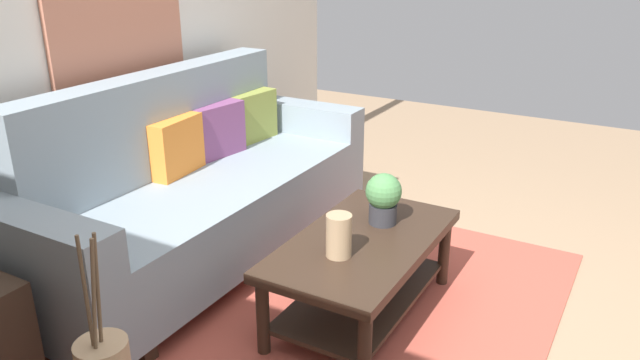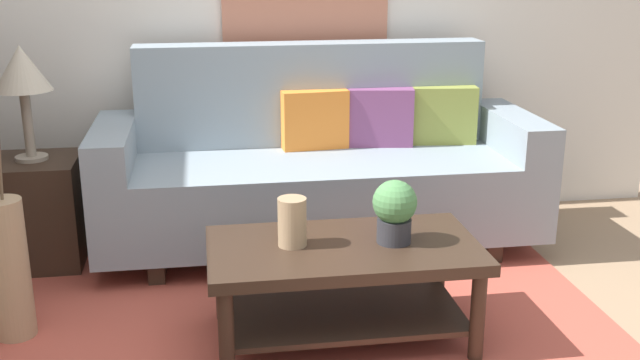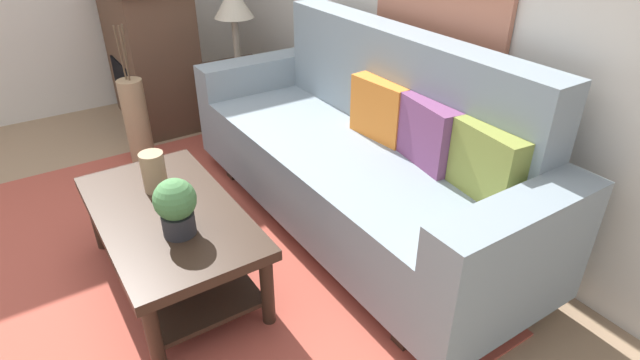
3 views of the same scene
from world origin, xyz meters
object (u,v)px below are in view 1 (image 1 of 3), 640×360
(coffee_table, at_px, (363,260))
(potted_plant_tabletop, at_px, (383,197))
(tabletop_vase, at_px, (339,236))
(throw_pillow_plum, at_px, (217,130))
(throw_pillow_orange, at_px, (176,146))
(couch, at_px, (197,192))
(throw_pillow_olive, at_px, (252,116))

(coffee_table, relative_size, potted_plant_tabletop, 4.20)
(tabletop_vase, bearing_deg, throw_pillow_plum, 61.73)
(throw_pillow_plum, xyz_separation_m, tabletop_vase, (-0.63, -1.18, -0.15))
(tabletop_vase, bearing_deg, throw_pillow_orange, 77.18)
(throw_pillow_plum, height_order, coffee_table, throw_pillow_plum)
(couch, relative_size, tabletop_vase, 11.63)
(potted_plant_tabletop, bearing_deg, couch, 97.63)
(throw_pillow_orange, height_order, potted_plant_tabletop, throw_pillow_orange)
(throw_pillow_olive, bearing_deg, coffee_table, -123.41)
(couch, relative_size, throw_pillow_plum, 6.44)
(throw_pillow_olive, height_order, coffee_table, throw_pillow_olive)
(couch, xyz_separation_m, tabletop_vase, (-0.27, -1.05, 0.10))
(throw_pillow_orange, distance_m, coffee_table, 1.25)
(throw_pillow_plum, xyz_separation_m, potted_plant_tabletop, (-0.22, -1.21, -0.11))
(throw_pillow_plum, distance_m, potted_plant_tabletop, 1.23)
(couch, xyz_separation_m, potted_plant_tabletop, (0.14, -1.08, 0.14))
(couch, distance_m, tabletop_vase, 1.09)
(coffee_table, bearing_deg, throw_pillow_olive, 56.59)
(tabletop_vase, xyz_separation_m, potted_plant_tabletop, (0.41, -0.03, 0.04))
(coffee_table, xyz_separation_m, tabletop_vase, (-0.21, 0.02, 0.21))
(throw_pillow_orange, relative_size, throw_pillow_plum, 1.00)
(throw_pillow_orange, xyz_separation_m, throw_pillow_olive, (0.73, 0.00, 0.00))
(couch, distance_m, throw_pillow_orange, 0.28)
(throw_pillow_plum, relative_size, coffee_table, 0.33)
(throw_pillow_olive, xyz_separation_m, potted_plant_tabletop, (-0.58, -1.21, -0.11))
(throw_pillow_plum, distance_m, throw_pillow_olive, 0.36)
(throw_pillow_olive, distance_m, potted_plant_tabletop, 1.34)
(coffee_table, distance_m, tabletop_vase, 0.30)
(throw_pillow_olive, height_order, potted_plant_tabletop, throw_pillow_olive)
(throw_pillow_orange, bearing_deg, tabletop_vase, -102.82)
(throw_pillow_plum, bearing_deg, throw_pillow_orange, 180.00)
(throw_pillow_plum, height_order, tabletop_vase, throw_pillow_plum)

